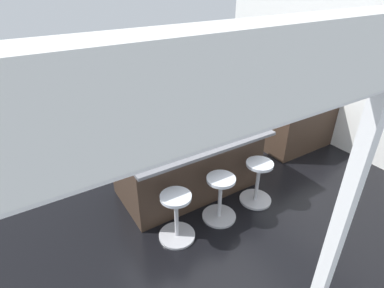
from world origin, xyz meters
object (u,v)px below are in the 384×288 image
kitchen_island (188,161)px  stool_by_window (257,183)px  stool_middle (220,199)px  cutting_board (195,133)px  oven_range (261,99)px  fruit_bowl (226,121)px  apple_red (201,127)px  apple_green (191,132)px  stool_near_camera (176,218)px  water_bottle (172,129)px

kitchen_island → stool_by_window: (-0.63, 0.76, -0.17)m
stool_middle → cutting_board: size_ratio=1.74×
oven_range → kitchen_island: kitchen_island is taller
oven_range → stool_middle: bearing=38.1°
kitchen_island → fruit_bowl: 0.78m
stool_by_window → apple_red: (0.48, -0.69, 0.69)m
oven_range → apple_green: (2.67, 1.43, 0.55)m
cutting_board → apple_green: bearing=29.3°
stool_middle → stool_by_window: bearing=180.0°
fruit_bowl → stool_near_camera: bearing=30.0°
stool_middle → fruit_bowl: bearing=-130.2°
stool_by_window → apple_red: bearing=-55.2°
stool_middle → kitchen_island: bearing=-90.0°
oven_range → stool_near_camera: oven_range is taller
cutting_board → stool_middle: bearing=84.9°
kitchen_island → water_bottle: size_ratio=6.42×
oven_range → fruit_bowl: 2.49m
stool_by_window → cutting_board: cutting_board is taller
cutting_board → apple_green: apple_green is taller
apple_green → water_bottle: water_bottle is taller
kitchen_island → cutting_board: (-0.06, 0.08, 0.47)m
stool_near_camera → cutting_board: (-0.69, -0.69, 0.63)m
water_bottle → stool_by_window: bearing=140.0°
stool_middle → water_bottle: size_ratio=2.01×
oven_range → cutting_board: bearing=28.2°
oven_range → stool_near_camera: bearing=32.3°
kitchen_island → water_bottle: bearing=3.9°
apple_red → water_bottle: size_ratio=0.28×
stool_near_camera → cutting_board: bearing=-135.3°
stool_middle → apple_green: size_ratio=7.34×
oven_range → kitchen_island: (2.63, 1.30, 0.03)m
fruit_bowl → cutting_board: bearing=2.7°
apple_red → fruit_bowl: bearing=-176.8°
stool_near_camera → water_bottle: size_ratio=2.01×
stool_by_window → apple_red: apple_red is taller
cutting_board → water_bottle: bearing=-10.6°
stool_middle → oven_range: bearing=-141.9°
stool_near_camera → apple_red: bearing=-138.9°
apple_red → fruit_bowl: (-0.45, -0.02, -0.02)m
kitchen_island → fruit_bowl: (-0.60, 0.05, 0.49)m
stool_middle → cutting_board: cutting_board is taller
oven_range → stool_by_window: oven_range is taller
kitchen_island → oven_range: bearing=-153.7°
kitchen_island → stool_near_camera: kitchen_island is taller
apple_red → water_bottle: (0.41, -0.06, 0.06)m
cutting_board → stool_near_camera: bearing=44.7°
stool_near_camera → water_bottle: bearing=-116.9°
stool_by_window → apple_green: (0.67, -0.63, 0.69)m
kitchen_island → fruit_bowl: size_ratio=8.96×
cutting_board → oven_range: bearing=-151.8°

